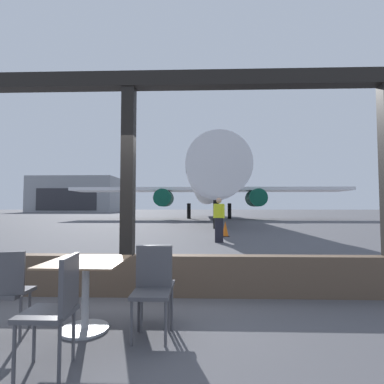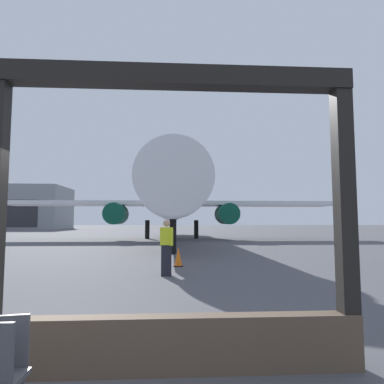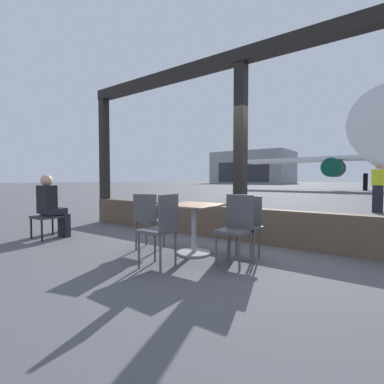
# 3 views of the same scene
# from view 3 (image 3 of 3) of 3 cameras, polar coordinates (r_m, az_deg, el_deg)

# --- Properties ---
(ground_plane) EXTENTS (220.00, 220.00, 0.00)m
(ground_plane) POSITION_cam_3_polar(r_m,az_deg,el_deg) (44.87, 33.05, 0.65)
(ground_plane) COLOR #4C4C51
(window_frame) EXTENTS (8.33, 0.24, 3.53)m
(window_frame) POSITION_cam_3_polar(r_m,az_deg,el_deg) (5.35, 9.77, 3.71)
(window_frame) COLOR brown
(window_frame) RESTS_ON ground
(dining_table) EXTENTS (0.84, 0.84, 0.77)m
(dining_table) POSITION_cam_3_polar(r_m,az_deg,el_deg) (4.36, 0.41, -6.41)
(dining_table) COLOR #8C6B4C
(dining_table) RESTS_ON ground
(cafe_chair_window_left) EXTENTS (0.42, 0.42, 0.96)m
(cafe_chair_window_left) POSITION_cam_3_polar(r_m,az_deg,el_deg) (3.67, -5.97, -6.51)
(cafe_chair_window_left) COLOR #4C4C51
(cafe_chair_window_left) RESTS_ON ground
(cafe_chair_window_right) EXTENTS (0.44, 0.44, 0.90)m
(cafe_chair_window_right) POSITION_cam_3_polar(r_m,az_deg,el_deg) (4.19, 10.95, -5.88)
(cafe_chair_window_right) COLOR #4C4C51
(cafe_chair_window_right) RESTS_ON ground
(cafe_chair_aisle_left) EXTENTS (0.48, 0.48, 0.91)m
(cafe_chair_aisle_left) POSITION_cam_3_polar(r_m,az_deg,el_deg) (4.64, -8.95, -4.96)
(cafe_chair_aisle_left) COLOR #4C4C51
(cafe_chair_aisle_left) RESTS_ON ground
(cafe_chair_aisle_right) EXTENTS (0.40, 0.40, 0.94)m
(cafe_chair_aisle_right) POSITION_cam_3_polar(r_m,az_deg,el_deg) (3.88, 9.03, -6.29)
(cafe_chair_aisle_right) COLOR #4C4C51
(cafe_chair_aisle_right) RESTS_ON ground
(lounge_bench) EXTENTS (0.48, 0.48, 0.44)m
(lounge_bench) POSITION_cam_3_polar(r_m,az_deg,el_deg) (6.20, -27.27, -4.87)
(lounge_bench) COLOR #2D2D33
(lounge_bench) RESTS_ON ground
(seated_passenger) EXTENTS (0.45, 0.45, 1.24)m
(seated_passenger) POSITION_cam_3_polar(r_m,az_deg,el_deg) (6.17, -26.66, -2.15)
(seated_passenger) COLOR black
(seated_passenger) RESTS_ON ground
(ground_crew_worker) EXTENTS (0.42, 0.44, 1.74)m
(ground_crew_worker) POSITION_cam_3_polar(r_m,az_deg,el_deg) (11.66, 33.54, 0.90)
(ground_crew_worker) COLOR black
(ground_crew_worker) RESTS_ON ground
(distant_hangar) EXTENTS (22.68, 14.65, 9.61)m
(distant_hangar) POSITION_cam_3_polar(r_m,az_deg,el_deg) (89.18, 12.25, 4.81)
(distant_hangar) COLOR gray
(distant_hangar) RESTS_ON ground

